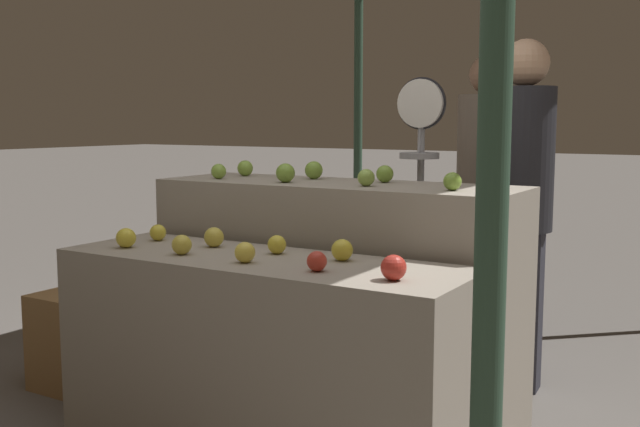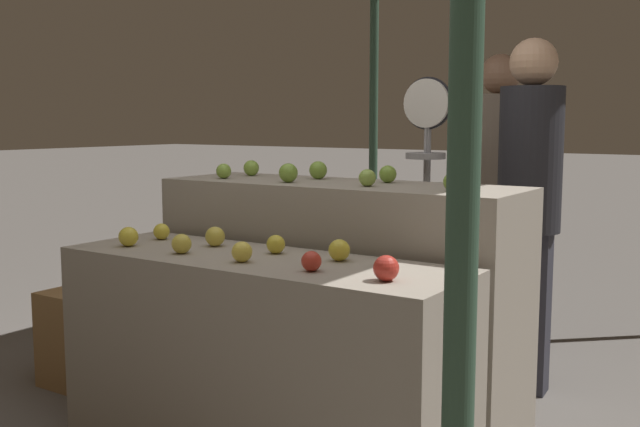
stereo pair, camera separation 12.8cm
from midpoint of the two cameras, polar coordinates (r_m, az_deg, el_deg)
display_counter_front at (r=3.05m, az=-5.76°, el=-11.28°), size 1.70×0.55×0.85m
display_counter_back at (r=3.50m, az=0.18°, el=-6.70°), size 1.70×0.55×1.11m
apple_front_0 at (r=3.28m, az=-15.66°, el=-1.81°), size 0.08×0.08×0.08m
apple_front_1 at (r=3.06m, az=-11.68°, el=-2.35°), size 0.08×0.08×0.08m
apple_front_2 at (r=2.85m, az=-7.03°, el=-2.96°), size 0.08×0.08×0.08m
apple_front_3 at (r=2.67m, az=-1.62°, el=-3.66°), size 0.07×0.07×0.07m
apple_front_4 at (r=2.52m, az=4.18°, el=-4.14°), size 0.09×0.09×0.09m
apple_front_5 at (r=3.44m, az=-13.29°, el=-1.42°), size 0.07×0.07×0.07m
apple_front_6 at (r=3.22m, az=-9.22°, el=-1.80°), size 0.08×0.08×0.08m
apple_front_7 at (r=3.02m, az=-4.52°, el=-2.38°), size 0.08×0.08×0.08m
apple_front_8 at (r=2.87m, az=0.42°, el=-2.81°), size 0.08×0.08×0.08m
apple_back_0 at (r=3.66m, az=-8.73°, el=3.19°), size 0.07×0.07×0.07m
apple_back_1 at (r=3.41m, az=-3.73°, el=3.10°), size 0.09×0.09×0.09m
apple_back_2 at (r=3.22m, az=2.40°, el=2.74°), size 0.07×0.07×0.07m
apple_back_3 at (r=3.05m, az=8.88°, el=2.42°), size 0.07×0.07×0.07m
apple_back_4 at (r=3.83m, az=-6.68°, el=3.44°), size 0.08×0.08×0.08m
apple_back_5 at (r=3.61m, az=-1.50°, el=3.31°), size 0.09×0.09×0.09m
apple_back_6 at (r=3.41m, az=3.89°, el=3.02°), size 0.08×0.08×0.08m
produce_scale at (r=3.82m, az=6.67°, el=3.59°), size 0.26×0.20×1.60m
person_vendor_at_scale at (r=3.90m, az=14.21°, el=2.02°), size 0.34×0.34×1.79m
person_customer_left at (r=4.54m, az=11.78°, el=2.41°), size 0.37×0.37×1.77m
wooden_crate_side at (r=4.16m, az=-17.62°, el=-9.09°), size 0.50×0.50×0.50m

